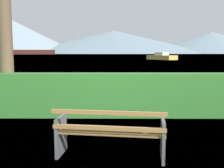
# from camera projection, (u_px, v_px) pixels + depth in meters

# --- Properties ---
(ground_plane) EXTENTS (1400.00, 1400.00, 0.00)m
(ground_plane) POSITION_uv_depth(u_px,v_px,m) (111.00, 156.00, 4.40)
(ground_plane) COLOR #567A38
(water_surface) EXTENTS (620.00, 620.00, 0.00)m
(water_surface) POSITION_uv_depth(u_px,v_px,m) (114.00, 54.00, 311.02)
(water_surface) COLOR slate
(water_surface) RESTS_ON ground_plane
(park_bench) EXTENTS (1.88, 0.80, 0.87)m
(park_bench) POSITION_uv_depth(u_px,v_px,m) (110.00, 133.00, 4.29)
(park_bench) COLOR olive
(park_bench) RESTS_ON ground_plane
(hedge_row) EXTENTS (7.20, 0.69, 1.20)m
(hedge_row) POSITION_uv_depth(u_px,v_px,m) (112.00, 95.00, 7.19)
(hedge_row) COLOR #2D6B28
(hedge_row) RESTS_ON ground_plane
(cargo_ship_large) EXTENTS (93.15, 33.66, 15.75)m
(cargo_ship_large) POSITION_uv_depth(u_px,v_px,m) (5.00, 50.00, 281.55)
(cargo_ship_large) COLOR #471E19
(cargo_ship_large) RESTS_ON water_surface
(sailboat_mid) EXTENTS (7.02, 9.13, 1.88)m
(sailboat_mid) POSITION_uv_depth(u_px,v_px,m) (161.00, 57.00, 66.64)
(sailboat_mid) COLOR gold
(sailboat_mid) RESTS_ON water_surface
(distant_hills) EXTENTS (757.34, 433.64, 75.14)m
(distant_hills) POSITION_uv_depth(u_px,v_px,m) (105.00, 40.00, 575.31)
(distant_hills) COLOR gray
(distant_hills) RESTS_ON ground_plane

